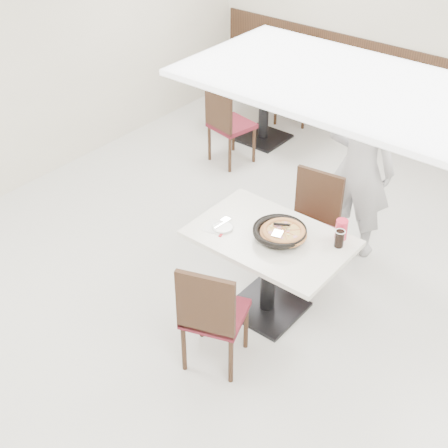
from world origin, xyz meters
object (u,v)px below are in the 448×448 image
Objects in this scene: diner_person at (359,168)px; bg_chair_left_far at (294,86)px; main_table at (268,274)px; pizza_pan at (279,234)px; pizza at (283,233)px; chair_far at (307,230)px; red_cup at (341,229)px; bg_table_left at (264,110)px; side_plate at (222,227)px; cola_glass at (339,239)px; chair_near at (215,311)px; bg_chair_left_near at (232,123)px.

bg_chair_left_far is (-1.91, 1.91, -0.38)m from diner_person.
pizza_pan is at bearing 16.36° from main_table.
bg_chair_left_far is at bearing 121.92° from pizza.
pizza is at bearing 94.49° from chair_far.
pizza_pan is 0.04m from pizza.
bg_table_left is at bearing 136.41° from red_cup.
bg_chair_left_far reaches higher than pizza_pan.
side_plate is at bearing 64.39° from diner_person.
pizza is 0.48m from side_plate.
cola_glass is at bearing 25.00° from main_table.
bg_table_left is at bearing -40.41° from diner_person.
cola_glass reaches higher than main_table.
chair_far is 3.09m from bg_chair_left_far.
pizza_pan is 0.47m from red_cup.
diner_person is at bearing 115.28° from bg_chair_left_far.
bg_table_left is (-1.91, 2.41, -0.44)m from pizza.
side_plate is at bearing -149.18° from red_cup.
chair_near is at bearing 80.31° from diner_person.
cola_glass is at bearing 26.34° from pizza_pan.
bg_chair_left_far is at bearing 114.29° from side_plate.
pizza_pan is at bearing -168.16° from pizza.
bg_chair_left_near is at bearing 136.91° from pizza.
chair_near is at bearing -42.74° from bg_chair_left_near.
red_cup is 3.59m from bg_chair_left_far.
chair_far is 2.68× the size of pizza.
chair_far is at bearing 149.11° from red_cup.
bg_chair_left_far is at bearing -61.58° from chair_far.
diner_person reaches higher than pizza_pan.
diner_person is (0.10, 1.18, 0.48)m from main_table.
bg_chair_left_near is at bearing 145.15° from cola_glass.
diner_person reaches higher than bg_table_left.
bg_chair_left_far reaches higher than bg_table_left.
bg_chair_left_far is (-0.00, 0.65, 0.10)m from bg_table_left.
main_table is at bearing -155.00° from cola_glass.
bg_chair_left_near is at bearing 134.95° from main_table.
main_table is at bearing 71.02° from chair_near.
pizza_pan is 2.68× the size of cola_glass.
bg_chair_left_near is (-1.87, 0.59, -0.38)m from diner_person.
chair_near is 2.68× the size of pizza.
cola_glass is at bearing 43.20° from chair_near.
bg_table_left is (-2.23, 2.13, -0.45)m from red_cup.
red_cup is 0.17× the size of bg_chair_left_far.
main_table is 2.51m from bg_chair_left_near.
bg_chair_left_far is (-1.88, 3.07, -0.32)m from pizza_pan.
bg_chair_left_far is at bearing -51.97° from diner_person.
diner_person reaches higher than main_table.
bg_chair_left_far is at bearing 128.85° from red_cup.
side_plate is at bearing -60.60° from bg_table_left.
bg_chair_left_near reaches higher than pizza_pan.
bg_chair_left_far is at bearing 103.06° from bg_chair_left_near.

